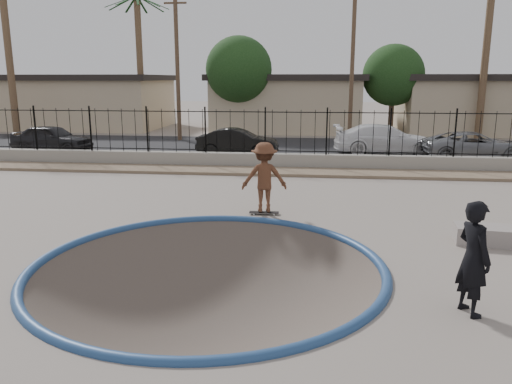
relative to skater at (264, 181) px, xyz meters
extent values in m
cube|color=gray|center=(-0.70, 9.00, -2.04)|extent=(120.00, 120.00, 2.20)
torus|color=navy|center=(-0.70, -4.00, -0.94)|extent=(7.04, 7.04, 0.20)
cube|color=#897459|center=(-0.70, 6.20, -0.88)|extent=(42.00, 1.60, 0.11)
cube|color=gray|center=(-0.70, 7.30, -0.64)|extent=(42.00, 0.45, 0.60)
cube|color=black|center=(-0.70, 7.30, -0.22)|extent=(40.00, 0.04, 0.03)
cube|color=black|center=(-0.70, 7.30, 1.36)|extent=(40.00, 0.04, 0.04)
cube|color=black|center=(-0.70, 14.00, -0.92)|extent=(90.00, 8.00, 0.04)
cube|color=tan|center=(-15.70, 23.50, 0.81)|extent=(11.00, 8.00, 3.50)
cube|color=black|center=(-15.70, 23.50, 2.76)|extent=(11.60, 8.60, 0.40)
cube|color=tan|center=(-0.70, 23.50, 0.81)|extent=(10.00, 8.00, 3.50)
cube|color=black|center=(-0.70, 23.50, 2.76)|extent=(10.60, 8.60, 0.40)
cube|color=tan|center=(13.30, 23.50, 0.81)|extent=(12.00, 8.00, 3.50)
cube|color=black|center=(13.30, 23.50, 2.76)|extent=(12.60, 8.60, 0.40)
cylinder|color=brown|center=(-17.70, 17.00, 4.56)|extent=(0.44, 0.44, 11.00)
cylinder|color=brown|center=(-10.70, 21.00, 3.56)|extent=(0.44, 0.44, 9.00)
cylinder|color=brown|center=(11.30, 19.00, 4.06)|extent=(0.44, 0.44, 10.00)
cylinder|color=#473323|center=(-6.70, 16.00, 3.56)|extent=(0.24, 0.24, 9.00)
cube|color=#473323|center=(-6.70, 16.00, 6.86)|extent=(1.30, 0.10, 0.10)
cylinder|color=#473323|center=(3.30, 16.00, 3.81)|extent=(0.24, 0.24, 9.50)
cylinder|color=#473323|center=(-3.70, 20.00, 0.56)|extent=(0.34, 0.34, 3.00)
sphere|color=#143311|center=(-3.70, 20.00, 3.26)|extent=(4.32, 4.32, 4.32)
cylinder|color=#473323|center=(6.30, 21.00, 0.44)|extent=(0.34, 0.34, 2.75)
sphere|color=#143311|center=(6.30, 21.00, 2.91)|extent=(3.96, 3.96, 3.96)
imported|color=brown|center=(0.00, 0.00, 0.00)|extent=(1.30, 0.86, 1.88)
cube|color=black|center=(0.00, 0.00, -0.88)|extent=(0.82, 0.25, 0.02)
cylinder|color=silver|center=(-0.27, -0.09, -0.91)|extent=(0.05, 0.03, 0.05)
cylinder|color=silver|center=(-0.28, 0.06, -0.91)|extent=(0.05, 0.03, 0.05)
cylinder|color=silver|center=(0.28, -0.06, -0.91)|extent=(0.05, 0.03, 0.05)
cylinder|color=silver|center=(0.27, 0.09, -0.91)|extent=(0.05, 0.03, 0.05)
imported|color=black|center=(3.80, -5.45, -0.02)|extent=(0.65, 0.78, 1.83)
cube|color=gray|center=(5.33, -1.88, -0.74)|extent=(1.67, 0.89, 0.40)
imported|color=black|center=(-11.70, 10.40, -0.22)|extent=(4.12, 1.97, 1.36)
imported|color=black|center=(-2.34, 10.40, -0.27)|extent=(3.88, 1.48, 1.27)
imported|color=white|center=(4.72, 11.66, -0.19)|extent=(5.02, 2.26, 1.43)
imported|color=gray|center=(8.49, 10.40, -0.28)|extent=(4.67, 2.48, 1.25)
camera|label=1|loc=(1.31, -13.07, 2.67)|focal=35.00mm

